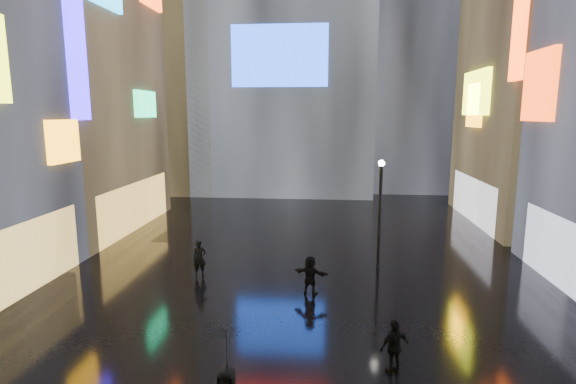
# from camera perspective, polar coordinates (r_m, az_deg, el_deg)

# --- Properties ---
(ground) EXTENTS (140.00, 140.00, 0.00)m
(ground) POSITION_cam_1_polar(r_m,az_deg,el_deg) (22.39, 1.90, -9.13)
(ground) COLOR black
(ground) RESTS_ON ground
(building_left_far) EXTENTS (10.28, 12.00, 22.00)m
(building_left_far) POSITION_cam_1_polar(r_m,az_deg,el_deg) (32.32, -27.99, 15.34)
(building_left_far) COLOR black
(building_left_far) RESTS_ON ground
(building_right_far) EXTENTS (10.28, 12.00, 28.00)m
(building_right_far) POSITION_cam_1_polar(r_m,az_deg,el_deg) (35.09, 32.05, 19.44)
(building_right_far) COLOR black
(building_right_far) RESTS_ON ground
(tower_flank_right) EXTENTS (12.00, 12.00, 34.00)m
(tower_flank_right) POSITION_cam_1_polar(r_m,az_deg,el_deg) (48.74, 15.40, 21.06)
(tower_flank_right) COLOR black
(tower_flank_right) RESTS_ON ground
(tower_flank_left) EXTENTS (10.00, 10.00, 26.00)m
(tower_flank_left) POSITION_cam_1_polar(r_m,az_deg,el_deg) (46.08, -14.69, 16.72)
(tower_flank_left) COLOR black
(tower_flank_left) RESTS_ON ground
(lamp_far) EXTENTS (0.30, 0.30, 5.20)m
(lamp_far) POSITION_cam_1_polar(r_m,az_deg,el_deg) (21.50, 11.59, -1.99)
(lamp_far) COLOR black
(lamp_far) RESTS_ON ground
(pedestrian_3) EXTENTS (1.01, 0.79, 1.60)m
(pedestrian_3) POSITION_cam_1_polar(r_m,az_deg,el_deg) (13.77, 13.38, -18.55)
(pedestrian_3) COLOR black
(pedestrian_3) RESTS_ON ground
(pedestrian_5) EXTENTS (1.57, 0.92, 1.61)m
(pedestrian_5) POSITION_cam_1_polar(r_m,az_deg,el_deg) (18.65, 2.85, -10.49)
(pedestrian_5) COLOR black
(pedestrian_5) RESTS_ON ground
(pedestrian_6) EXTENTS (0.73, 0.63, 1.69)m
(pedestrian_6) POSITION_cam_1_polar(r_m,az_deg,el_deg) (20.90, -11.18, -8.28)
(pedestrian_6) COLOR black
(pedestrian_6) RESTS_ON ground
(umbrella_2) EXTENTS (1.47, 1.47, 0.95)m
(umbrella_2) POSITION_cam_1_polar(r_m,az_deg,el_deg) (10.45, -7.94, -19.05)
(umbrella_2) COLOR black
(umbrella_2) RESTS_ON pedestrian_4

